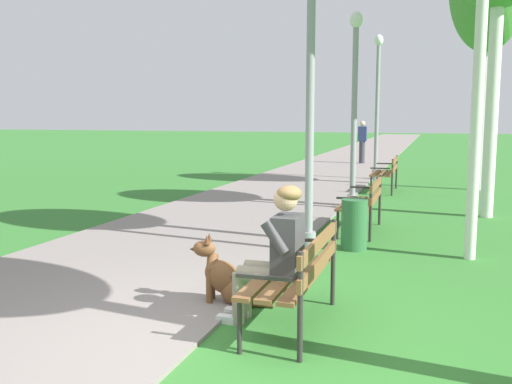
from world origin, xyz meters
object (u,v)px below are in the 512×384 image
(lamp_post_near, at_px, (311,67))
(pedestrian_distant, at_px, (362,142))
(dog_brown, at_px, (228,280))
(lamp_post_mid, at_px, (354,109))
(park_bench_far, at_px, (387,171))
(person_seated_on_near_bench, at_px, (275,250))
(lamp_post_far, at_px, (377,106))
(park_bench_near, at_px, (298,270))
(litter_bin, at_px, (354,225))
(park_bench_mid, at_px, (364,200))

(lamp_post_near, relative_size, pedestrian_distant, 2.89)
(dog_brown, xyz_separation_m, lamp_post_mid, (0.32, 6.08, 1.71))
(park_bench_far, bearing_deg, person_seated_on_near_bench, -90.86)
(person_seated_on_near_bench, relative_size, lamp_post_far, 0.31)
(park_bench_near, height_order, lamp_post_near, lamp_post_near)
(dog_brown, bearing_deg, litter_bin, 73.30)
(pedestrian_distant, bearing_deg, dog_brown, -86.97)
(lamp_post_near, relative_size, lamp_post_mid, 1.26)
(lamp_post_mid, bearing_deg, pedestrian_distant, 96.37)
(lamp_post_far, xyz_separation_m, litter_bin, (0.65, -8.85, -1.77))
(dog_brown, bearing_deg, park_bench_far, 85.50)
(park_bench_mid, relative_size, litter_bin, 2.14)
(lamp_post_near, distance_m, lamp_post_mid, 3.80)
(park_bench_near, height_order, person_seated_on_near_bench, person_seated_on_near_bench)
(lamp_post_mid, bearing_deg, lamp_post_far, 91.45)
(person_seated_on_near_bench, bearing_deg, lamp_post_near, 96.29)
(park_bench_mid, bearing_deg, litter_bin, -88.80)
(park_bench_far, height_order, lamp_post_far, lamp_post_far)
(park_bench_mid, relative_size, person_seated_on_near_bench, 1.20)
(park_bench_far, bearing_deg, litter_bin, -89.00)
(park_bench_mid, distance_m, lamp_post_mid, 2.57)
(park_bench_far, height_order, lamp_post_mid, lamp_post_mid)
(person_seated_on_near_bench, bearing_deg, pedestrian_distant, 94.86)
(lamp_post_mid, bearing_deg, person_seated_on_near_bench, -87.72)
(park_bench_near, xyz_separation_m, park_bench_mid, (0.02, 4.36, 0.00))
(lamp_post_far, bearing_deg, litter_bin, -85.82)
(litter_bin, bearing_deg, park_bench_far, 91.00)
(dog_brown, xyz_separation_m, lamp_post_far, (0.18, 11.61, 1.86))
(person_seated_on_near_bench, height_order, lamp_post_far, lamp_post_far)
(dog_brown, xyz_separation_m, litter_bin, (0.83, 2.76, 0.09))
(lamp_post_near, xyz_separation_m, lamp_post_far, (-0.10, 9.29, -0.34))
(pedestrian_distant, bearing_deg, park_bench_near, -84.46)
(dog_brown, distance_m, lamp_post_mid, 6.32)
(person_seated_on_near_bench, bearing_deg, park_bench_near, -0.80)
(park_bench_mid, height_order, lamp_post_far, lamp_post_far)
(pedestrian_distant, bearing_deg, park_bench_far, -78.42)
(person_seated_on_near_bench, height_order, dog_brown, person_seated_on_near_bench)
(park_bench_near, xyz_separation_m, pedestrian_distant, (-1.68, 17.32, 0.33))
(park_bench_far, relative_size, lamp_post_near, 0.31)
(park_bench_far, distance_m, person_seated_on_near_bench, 9.44)
(lamp_post_far, bearing_deg, lamp_post_mid, -88.55)
(lamp_post_far, bearing_deg, park_bench_mid, -85.32)
(lamp_post_far, distance_m, pedestrian_distant, 5.62)
(lamp_post_far, bearing_deg, dog_brown, -90.88)
(park_bench_mid, distance_m, person_seated_on_near_bench, 4.36)
(park_bench_near, relative_size, pedestrian_distant, 0.91)
(park_bench_far, height_order, pedestrian_distant, pedestrian_distant)
(park_bench_near, xyz_separation_m, lamp_post_near, (-0.50, 2.66, 1.95))
(lamp_post_far, relative_size, pedestrian_distant, 2.48)
(park_bench_near, distance_m, pedestrian_distant, 17.40)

